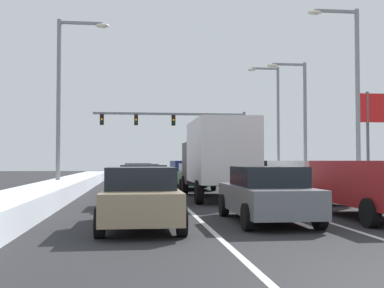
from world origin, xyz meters
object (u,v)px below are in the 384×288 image
Objects in this scene: box_truck_center_lane_second at (217,155)px; sedan_red_left_lane_third at (142,179)px; suv_silver_right_lane_second at (307,177)px; street_lamp_right_near at (351,84)px; suv_black_right_lane_third at (262,173)px; sedan_maroon_left_lane_second at (143,185)px; sedan_green_center_lane_third at (194,176)px; sedan_white_right_lane_fourth at (237,174)px; traffic_light_gantry at (188,126)px; sedan_silver_left_lane_fourth at (138,175)px; suv_navy_center_lane_fourth at (186,170)px; street_lamp_right_far at (274,114)px; sedan_tan_left_lane_nearest at (140,197)px; suv_red_right_lane_nearest at (373,183)px; sedan_gray_center_lane_nearest at (267,194)px; street_lamp_right_mid at (300,112)px; street_lamp_left_mid at (65,90)px.

box_truck_center_lane_second is 5.18m from sedan_red_left_lane_third.
suv_silver_right_lane_second is 0.68× the size of box_truck_center_lane_second.
street_lamp_right_near reaches higher than suv_silver_right_lane_second.
suv_black_right_lane_third is 10.17m from sedan_maroon_left_lane_second.
sedan_white_right_lane_fourth is at bearing 49.34° from sedan_green_center_lane_third.
box_truck_center_lane_second is at bearing 39.25° from sedan_maroon_left_lane_second.
traffic_light_gantry is (4.48, 19.27, 4.12)m from sedan_red_left_lane_third.
sedan_red_left_lane_third is 20.21m from traffic_light_gantry.
box_truck_center_lane_second reaches higher than suv_black_right_lane_third.
suv_black_right_lane_third is 1.09× the size of sedan_silver_left_lane_fourth.
suv_black_right_lane_third is 18.67m from traffic_light_gantry.
sedan_white_right_lane_fourth is at bearing -41.03° from suv_navy_center_lane_fourth.
sedan_tan_left_lane_nearest is at bearing -113.13° from street_lamp_right_far.
suv_red_right_lane_nearest and suv_black_right_lane_third have the same top height.
suv_black_right_lane_third is at bearing 9.74° from sedan_red_left_lane_third.
suv_black_right_lane_third is at bearing 141.42° from street_lamp_right_near.
street_lamp_right_far is at bearing 50.96° from sedan_red_left_lane_third.
sedan_silver_left_lane_fourth is (-3.48, -3.34, -0.25)m from suv_navy_center_lane_fourth.
suv_red_right_lane_nearest is 1.09× the size of sedan_green_center_lane_third.
suv_black_right_lane_third is 1.09× the size of sedan_tan_left_lane_nearest.
suv_navy_center_lane_fourth is 10.73m from sedan_red_left_lane_third.
sedan_tan_left_lane_nearest is at bearing -168.72° from sedan_gray_center_lane_nearest.
sedan_gray_center_lane_nearest is at bearing -118.62° from suv_silver_right_lane_second.
sedan_maroon_left_lane_second is 16.71m from street_lamp_right_mid.
suv_red_right_lane_nearest is 12.76m from suv_black_right_lane_third.
suv_red_right_lane_nearest is 0.53× the size of street_lamp_right_near.
street_lamp_right_near is (5.90, -21.15, 0.59)m from traffic_light_gantry.
traffic_light_gantry reaches higher than suv_red_right_lane_nearest.
sedan_tan_left_lane_nearest is at bearing -98.84° from suv_navy_center_lane_fourth.
street_lamp_left_mid reaches higher than sedan_silver_left_lane_fourth.
box_truck_center_lane_second is (-3.18, 7.75, 0.88)m from suv_red_right_lane_nearest.
suv_silver_right_lane_second is 13.07m from sedan_white_right_lane_fourth.
box_truck_center_lane_second is at bearing -123.91° from suv_black_right_lane_third.
street_lamp_right_far is (11.00, 20.07, 4.74)m from sedan_maroon_left_lane_second.
street_lamp_left_mid reaches higher than suv_black_right_lane_third.
sedan_silver_left_lane_fourth is at bearing 90.41° from sedan_maroon_left_lane_second.
sedan_green_center_lane_third is 1.00× the size of sedan_maroon_left_lane_second.
street_lamp_left_mid reaches higher than sedan_gray_center_lane_nearest.
sedan_tan_left_lane_nearest is 0.48× the size of street_lamp_right_near.
sedan_red_left_lane_third is 18.03m from street_lamp_right_far.
street_lamp_right_far is at bearing 40.72° from street_lamp_left_mid.
suv_silver_right_lane_second is at bearing -78.23° from suv_navy_center_lane_fourth.
sedan_red_left_lane_third and sedan_silver_left_lane_fourth have the same top height.
street_lamp_right_near is at bearing 24.19° from sedan_maroon_left_lane_second.
suv_navy_center_lane_fourth is 14.67m from street_lamp_right_near.
street_lamp_right_far is (0.58, 15.39, 0.03)m from street_lamp_right_near.
suv_black_right_lane_third is 15.38m from sedan_tan_left_lane_nearest.
sedan_green_center_lane_third is (-3.43, -3.99, 0.00)m from sedan_white_right_lane_fourth.
street_lamp_right_mid reaches higher than sedan_maroon_left_lane_second.
street_lamp_right_mid is at bearing 53.52° from box_truck_center_lane_second.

